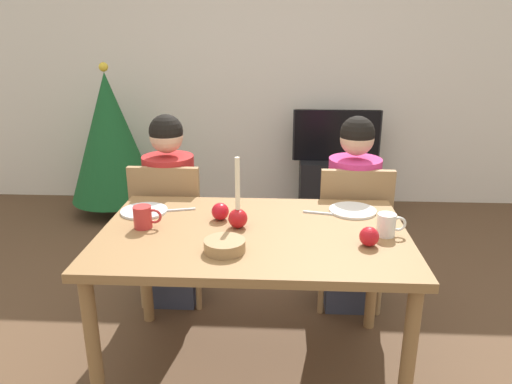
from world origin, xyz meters
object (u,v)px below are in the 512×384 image
plate_left (144,211)px  apple_near_candle (220,211)px  dining_table (254,247)px  tv_stand (334,185)px  person_right_child (352,218)px  mug_left (144,217)px  candle_centerpiece (238,214)px  chair_right (352,229)px  apple_by_left_plate (369,237)px  christmas_tree (110,137)px  plate_right (353,210)px  person_left_child (171,214)px  tv (337,136)px  mug_right (387,225)px  bowl_walnuts (225,246)px  chair_left (170,225)px

plate_left → apple_near_candle: apple_near_candle is taller
dining_table → tv_stand: 2.42m
person_right_child → apple_near_candle: bearing=-144.2°
mug_left → apple_near_candle: 0.36m
candle_centerpiece → apple_near_candle: (-0.09, 0.09, -0.03)m
chair_right → apple_by_left_plate: chair_right is taller
tv_stand → christmas_tree: size_ratio=0.47×
dining_table → tv_stand: (0.62, 2.30, -0.43)m
christmas_tree → apple_near_candle: christmas_tree is taller
plate_right → apple_by_left_plate: apple_by_left_plate is taller
person_left_child → tv_stand: (1.15, 1.66, -0.33)m
tv_stand → tv: size_ratio=0.81×
plate_right → mug_right: bearing=-69.3°
apple_by_left_plate → tv_stand: bearing=87.1°
dining_table → apple_by_left_plate: size_ratio=16.64×
person_left_child → bowl_walnuts: bearing=-63.5°
person_left_child → mug_left: (0.02, -0.63, 0.23)m
person_left_child → plate_left: 0.47m
person_right_child → plate_left: bearing=-158.7°
tv → apple_by_left_plate: 2.44m
tv → mug_left: (-1.13, -2.29, 0.09)m
person_right_child → bowl_walnuts: person_right_child is taller
chair_left → chair_right: (1.08, 0.00, 0.00)m
plate_left → person_right_child: bearing=21.3°
tv_stand → plate_right: size_ratio=2.71×
tv_stand → mug_left: bearing=-116.3°
chair_left → tv_stand: size_ratio=1.41×
person_right_child → bowl_walnuts: (-0.65, -0.86, 0.21)m
christmas_tree → candle_centerpiece: (1.33, -2.08, 0.11)m
chair_right → apple_near_candle: (-0.71, -0.48, 0.28)m
dining_table → plate_left: 0.61m
apple_by_left_plate → apple_near_candle: bearing=158.7°
dining_table → chair_left: bearing=131.4°
plate_right → apple_by_left_plate: (0.01, -0.40, 0.04)m
person_right_child → tv: (0.08, 1.66, 0.14)m
person_left_child → tv: size_ratio=1.48×
mug_left → chair_right: bearing=29.6°
christmas_tree → candle_centerpiece: christmas_tree is taller
chair_right → tv_stand: chair_right is taller
person_right_child → plate_left: (-1.11, -0.43, 0.19)m
candle_centerpiece → apple_near_candle: candle_centerpiece is taller
person_left_child → candle_centerpiece: (0.46, -0.60, 0.25)m
person_left_child → mug_right: (1.13, -0.66, 0.23)m
dining_table → person_left_child: size_ratio=1.19×
chair_left → chair_right: bearing=0.0°
chair_right → apple_by_left_plate: bearing=-93.4°
dining_table → chair_right: bearing=48.3°
mug_left → person_right_child: bearing=30.9°
tv_stand → plate_left: 2.46m
person_left_child → bowl_walnuts: person_left_child is taller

